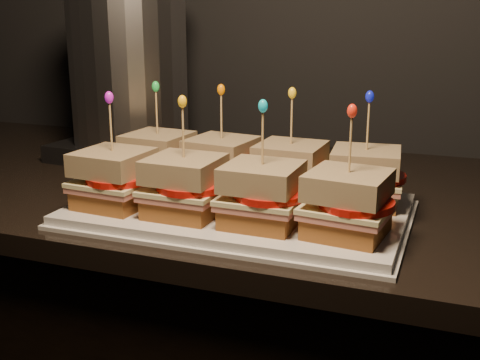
% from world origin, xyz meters
% --- Properties ---
extents(granite_slab, '(2.71, 0.69, 0.03)m').
position_xyz_m(granite_slab, '(-0.29, 1.66, 0.92)').
color(granite_slab, black).
rests_on(granite_slab, cabinet).
extents(platter, '(0.46, 0.29, 0.02)m').
position_xyz_m(platter, '(-0.50, 1.50, 0.94)').
color(platter, silver).
rests_on(platter, granite_slab).
extents(platter_rim, '(0.48, 0.30, 0.01)m').
position_xyz_m(platter_rim, '(-0.50, 1.50, 0.94)').
color(platter_rim, silver).
rests_on(platter_rim, granite_slab).
extents(sandwich_0_bread_bot, '(0.10, 0.10, 0.03)m').
position_xyz_m(sandwich_0_bread_bot, '(-0.66, 1.56, 0.97)').
color(sandwich_0_bread_bot, brown).
rests_on(sandwich_0_bread_bot, platter).
extents(sandwich_0_ham, '(0.11, 0.11, 0.01)m').
position_xyz_m(sandwich_0_ham, '(-0.66, 1.56, 0.98)').
color(sandwich_0_ham, '#B5685C').
rests_on(sandwich_0_ham, sandwich_0_bread_bot).
extents(sandwich_0_cheese, '(0.11, 0.11, 0.01)m').
position_xyz_m(sandwich_0_cheese, '(-0.66, 1.56, 0.99)').
color(sandwich_0_cheese, beige).
rests_on(sandwich_0_cheese, sandwich_0_ham).
extents(sandwich_0_tomato, '(0.09, 0.09, 0.01)m').
position_xyz_m(sandwich_0_tomato, '(-0.65, 1.56, 1.00)').
color(sandwich_0_tomato, red).
rests_on(sandwich_0_tomato, sandwich_0_cheese).
extents(sandwich_0_bread_top, '(0.10, 0.10, 0.03)m').
position_xyz_m(sandwich_0_bread_top, '(-0.66, 1.56, 1.02)').
color(sandwich_0_bread_top, '#4E2E10').
rests_on(sandwich_0_bread_top, sandwich_0_tomato).
extents(sandwich_0_pick, '(0.00, 0.00, 0.09)m').
position_xyz_m(sandwich_0_pick, '(-0.66, 1.56, 1.06)').
color(sandwich_0_pick, tan).
rests_on(sandwich_0_pick, sandwich_0_bread_top).
extents(sandwich_0_frill, '(0.01, 0.01, 0.02)m').
position_xyz_m(sandwich_0_frill, '(-0.66, 1.56, 1.11)').
color(sandwich_0_frill, green).
rests_on(sandwich_0_frill, sandwich_0_pick).
extents(sandwich_1_bread_bot, '(0.10, 0.10, 0.03)m').
position_xyz_m(sandwich_1_bread_bot, '(-0.55, 1.56, 0.97)').
color(sandwich_1_bread_bot, brown).
rests_on(sandwich_1_bread_bot, platter).
extents(sandwich_1_ham, '(0.11, 0.11, 0.01)m').
position_xyz_m(sandwich_1_ham, '(-0.55, 1.56, 0.98)').
color(sandwich_1_ham, '#B5685C').
rests_on(sandwich_1_ham, sandwich_1_bread_bot).
extents(sandwich_1_cheese, '(0.12, 0.11, 0.01)m').
position_xyz_m(sandwich_1_cheese, '(-0.55, 1.56, 0.99)').
color(sandwich_1_cheese, beige).
rests_on(sandwich_1_cheese, sandwich_1_ham).
extents(sandwich_1_tomato, '(0.09, 0.09, 0.01)m').
position_xyz_m(sandwich_1_tomato, '(-0.54, 1.56, 1.00)').
color(sandwich_1_tomato, red).
rests_on(sandwich_1_tomato, sandwich_1_cheese).
extents(sandwich_1_bread_top, '(0.11, 0.11, 0.03)m').
position_xyz_m(sandwich_1_bread_top, '(-0.55, 1.56, 1.02)').
color(sandwich_1_bread_top, '#4E2E10').
rests_on(sandwich_1_bread_top, sandwich_1_tomato).
extents(sandwich_1_pick, '(0.00, 0.00, 0.09)m').
position_xyz_m(sandwich_1_pick, '(-0.55, 1.56, 1.06)').
color(sandwich_1_pick, tan).
rests_on(sandwich_1_pick, sandwich_1_bread_top).
extents(sandwich_1_frill, '(0.01, 0.01, 0.02)m').
position_xyz_m(sandwich_1_frill, '(-0.55, 1.56, 1.11)').
color(sandwich_1_frill, orange).
rests_on(sandwich_1_frill, sandwich_1_pick).
extents(sandwich_2_bread_bot, '(0.10, 0.10, 0.03)m').
position_xyz_m(sandwich_2_bread_bot, '(-0.44, 1.56, 0.97)').
color(sandwich_2_bread_bot, brown).
rests_on(sandwich_2_bread_bot, platter).
extents(sandwich_2_ham, '(0.10, 0.10, 0.01)m').
position_xyz_m(sandwich_2_ham, '(-0.44, 1.56, 0.98)').
color(sandwich_2_ham, '#B5685C').
rests_on(sandwich_2_ham, sandwich_2_bread_bot).
extents(sandwich_2_cheese, '(0.11, 0.10, 0.01)m').
position_xyz_m(sandwich_2_cheese, '(-0.44, 1.56, 0.99)').
color(sandwich_2_cheese, beige).
rests_on(sandwich_2_cheese, sandwich_2_ham).
extents(sandwich_2_tomato, '(0.09, 0.09, 0.01)m').
position_xyz_m(sandwich_2_tomato, '(-0.43, 1.56, 1.00)').
color(sandwich_2_tomato, red).
rests_on(sandwich_2_tomato, sandwich_2_cheese).
extents(sandwich_2_bread_top, '(0.10, 0.10, 0.03)m').
position_xyz_m(sandwich_2_bread_top, '(-0.44, 1.56, 1.02)').
color(sandwich_2_bread_top, '#4E2E10').
rests_on(sandwich_2_bread_top, sandwich_2_tomato).
extents(sandwich_2_pick, '(0.00, 0.00, 0.09)m').
position_xyz_m(sandwich_2_pick, '(-0.44, 1.56, 1.06)').
color(sandwich_2_pick, tan).
rests_on(sandwich_2_pick, sandwich_2_bread_top).
extents(sandwich_2_frill, '(0.01, 0.01, 0.02)m').
position_xyz_m(sandwich_2_frill, '(-0.44, 1.56, 1.11)').
color(sandwich_2_frill, yellow).
rests_on(sandwich_2_frill, sandwich_2_pick).
extents(sandwich_3_bread_bot, '(0.10, 0.10, 0.03)m').
position_xyz_m(sandwich_3_bread_bot, '(-0.33, 1.56, 0.97)').
color(sandwich_3_bread_bot, brown).
rests_on(sandwich_3_bread_bot, platter).
extents(sandwich_3_ham, '(0.11, 0.11, 0.01)m').
position_xyz_m(sandwich_3_ham, '(-0.33, 1.56, 0.98)').
color(sandwich_3_ham, '#B5685C').
rests_on(sandwich_3_ham, sandwich_3_bread_bot).
extents(sandwich_3_cheese, '(0.11, 0.11, 0.01)m').
position_xyz_m(sandwich_3_cheese, '(-0.33, 1.56, 0.99)').
color(sandwich_3_cheese, beige).
rests_on(sandwich_3_cheese, sandwich_3_ham).
extents(sandwich_3_tomato, '(0.09, 0.09, 0.01)m').
position_xyz_m(sandwich_3_tomato, '(-0.32, 1.56, 1.00)').
color(sandwich_3_tomato, red).
rests_on(sandwich_3_tomato, sandwich_3_cheese).
extents(sandwich_3_bread_top, '(0.10, 0.10, 0.03)m').
position_xyz_m(sandwich_3_bread_top, '(-0.33, 1.56, 1.02)').
color(sandwich_3_bread_top, '#4E2E10').
rests_on(sandwich_3_bread_top, sandwich_3_tomato).
extents(sandwich_3_pick, '(0.00, 0.00, 0.09)m').
position_xyz_m(sandwich_3_pick, '(-0.33, 1.56, 1.06)').
color(sandwich_3_pick, tan).
rests_on(sandwich_3_pick, sandwich_3_bread_top).
extents(sandwich_3_frill, '(0.01, 0.01, 0.02)m').
position_xyz_m(sandwich_3_frill, '(-0.33, 1.56, 1.11)').
color(sandwich_3_frill, '#111AD5').
rests_on(sandwich_3_frill, sandwich_3_pick).
extents(sandwich_4_bread_bot, '(0.10, 0.10, 0.03)m').
position_xyz_m(sandwich_4_bread_bot, '(-0.66, 1.43, 0.97)').
color(sandwich_4_bread_bot, brown).
rests_on(sandwich_4_bread_bot, platter).
extents(sandwich_4_ham, '(0.11, 0.10, 0.01)m').
position_xyz_m(sandwich_4_ham, '(-0.66, 1.43, 0.98)').
color(sandwich_4_ham, '#B5685C').
rests_on(sandwich_4_ham, sandwich_4_bread_bot).
extents(sandwich_4_cheese, '(0.11, 0.11, 0.01)m').
position_xyz_m(sandwich_4_cheese, '(-0.66, 1.43, 0.99)').
color(sandwich_4_cheese, beige).
rests_on(sandwich_4_cheese, sandwich_4_ham).
extents(sandwich_4_tomato, '(0.09, 0.09, 0.01)m').
position_xyz_m(sandwich_4_tomato, '(-0.65, 1.42, 1.00)').
color(sandwich_4_tomato, red).
rests_on(sandwich_4_tomato, sandwich_4_cheese).
extents(sandwich_4_bread_top, '(0.10, 0.10, 0.03)m').
position_xyz_m(sandwich_4_bread_top, '(-0.66, 1.43, 1.02)').
color(sandwich_4_bread_top, '#4E2E10').
rests_on(sandwich_4_bread_top, sandwich_4_tomato).
extents(sandwich_4_pick, '(0.00, 0.00, 0.09)m').
position_xyz_m(sandwich_4_pick, '(-0.66, 1.43, 1.06)').
color(sandwich_4_pick, tan).
rests_on(sandwich_4_pick, sandwich_4_bread_top).
extents(sandwich_4_frill, '(0.01, 0.01, 0.02)m').
position_xyz_m(sandwich_4_frill, '(-0.66, 1.43, 1.11)').
color(sandwich_4_frill, '#CD19D3').
rests_on(sandwich_4_frill, sandwich_4_pick).
extents(sandwich_5_bread_bot, '(0.09, 0.09, 0.03)m').
position_xyz_m(sandwich_5_bread_bot, '(-0.55, 1.43, 0.97)').
color(sandwich_5_bread_bot, brown).
rests_on(sandwich_5_bread_bot, platter).
extents(sandwich_5_ham, '(0.10, 0.10, 0.01)m').
position_xyz_m(sandwich_5_ham, '(-0.55, 1.43, 0.98)').
color(sandwich_5_ham, '#B5685C').
rests_on(sandwich_5_ham, sandwich_5_bread_bot).
extents(sandwich_5_cheese, '(0.11, 0.10, 0.01)m').
position_xyz_m(sandwich_5_cheese, '(-0.55, 1.43, 0.99)').
color(sandwich_5_cheese, beige).
rests_on(sandwich_5_cheese, sandwich_5_ham).
extents(sandwich_5_tomato, '(0.09, 0.09, 0.01)m').
position_xyz_m(sandwich_5_tomato, '(-0.54, 1.42, 1.00)').
color(sandwich_5_tomato, red).
rests_on(sandwich_5_tomato, sandwich_5_cheese).
extents(sandwich_5_bread_top, '(0.10, 0.10, 0.03)m').
position_xyz_m(sandwich_5_bread_top, '(-0.55, 1.43, 1.02)').
color(sandwich_5_bread_top, '#4E2E10').
rests_on(sandwich_5_bread_top, sandwich_5_tomato).
extents(sandwich_5_pick, '(0.00, 0.00, 0.09)m').
position_xyz_m(sandwich_5_pick, '(-0.55, 1.43, 1.06)').
color(sandwich_5_pick, tan).
rests_on(sandwich_5_pick, sandwich_5_bread_top).
extents(sandwich_5_frill, '(0.01, 0.01, 0.02)m').
position_xyz_m(sandwich_5_frill, '(-0.55, 1.43, 1.11)').
color(sandwich_5_frill, '#FDAE0E').
rests_on(sandwich_5_frill, sandwich_5_pick).
extents(sandwich_6_bread_bot, '(0.09, 0.09, 0.03)m').
position_xyz_m(sandwich_6_bread_bot, '(-0.44, 1.43, 0.97)').
color(sandwich_6_bread_bot, brown).
rests_on(sandwich_6_bread_bot, platter).
extents(sandwich_6_ham, '(0.10, 0.10, 0.01)m').
position_xyz_m(sandwich_6_ham, '(-0.44, 1.43, 0.98)').
color(sandwich_6_ham, '#B5685C').
rests_on(sandwich_6_ham, sandwich_6_bread_bot).
extents(sandwich_6_cheese, '(0.10, 0.10, 0.01)m').
position_xyz_m(sandwich_6_cheese, '(-0.44, 1.43, 0.99)').
color(sandwich_6_cheese, beige).
rests_on(sandwich_6_cheese, sandwich_6_ham).
extents(sandwich_6_tomato, '(0.09, 0.09, 0.01)m').
position_xyz_m(sandwich_6_tomato, '(-0.43, 1.42, 1.00)').
color(sandwich_6_tomato, red).
rests_on(sandwich_6_tomato, sandwich_6_cheese).
extents(sandwich_6_bread_top, '(0.10, 0.10, 0.03)m').
position_xyz_m(sandwich_6_bread_top, '(-0.44, 1.43, 1.02)').
color(sandwich_6_bread_top, '#4E2E10').
rests_on(sandwich_6_bread_top, sandwich_6_tomato).
extents(sandwich_6_pick, '(0.00, 0.00, 0.09)m').
position_xyz_m(sandwich_6_pick, '(-0.44, 1.43, 1.06)').
color(sandwich_6_pick, tan).
rests_on(sandwich_6_pick, sandwich_6_bread_top).
extents(sandwich_6_frill, '(0.01, 0.01, 0.02)m').
position_xyz_m(sandwich_6_frill, '(-0.44, 1.43, 1.11)').
color(sandwich_6_frill, '#0FB8CB').
rests_on(sandwich_6_frill, sandwich_6_pick).
extents(sandwich_7_bread_bot, '(0.10, 0.10, 0.03)m').
position_xyz_m(sandwich_7_bread_bot, '(-0.33, 1.43, 0.97)').
color(sandwich_7_bread_bot, brown).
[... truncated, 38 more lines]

